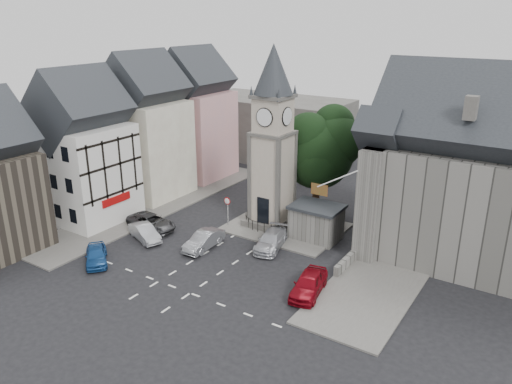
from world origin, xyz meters
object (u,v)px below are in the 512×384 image
Objects in this scene: stone_shelter at (316,222)px; car_east_red at (309,284)px; clock_tower at (273,139)px; car_west_blue at (96,255)px; pedestrian at (398,240)px.

car_east_red is (3.70, -8.52, -0.77)m from stone_shelter.
car_west_blue is at bearing -118.55° from clock_tower.
car_east_red is at bearing -32.76° from car_west_blue.
stone_shelter is 1.08× the size of car_west_blue.
stone_shelter is at bearing 11.70° from pedestrian.
stone_shelter is at bearing 103.29° from car_east_red.
pedestrian is (19.11, 15.04, 0.23)m from car_west_blue.
car_east_red is (16.11, 4.98, 0.10)m from car_west_blue.
clock_tower is 13.62m from pedestrian.
stone_shelter reaches higher than car_east_red.
clock_tower is 17.58m from car_west_blue.
car_west_blue is at bearing -132.60° from stone_shelter.
stone_shelter reaches higher than car_west_blue.
car_east_red reaches higher than car_west_blue.
car_west_blue is 16.86m from car_east_red.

